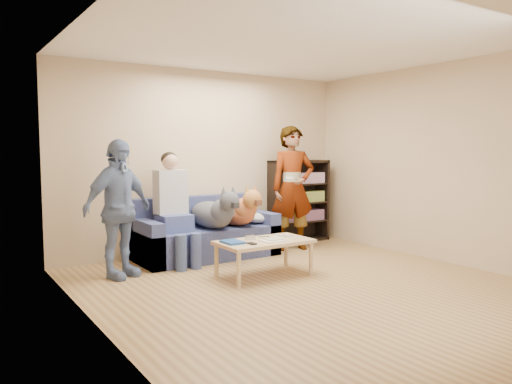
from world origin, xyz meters
TOP-DOWN VIEW (x-y plane):
  - ground at (0.00, 0.00)m, footprint 5.00×5.00m
  - ceiling at (0.00, 0.00)m, footprint 5.00×5.00m
  - wall_back at (0.00, 2.50)m, footprint 4.50×0.00m
  - wall_left at (-2.25, 0.00)m, footprint 0.00×5.00m
  - wall_right at (2.25, 0.00)m, footprint 0.00×5.00m
  - blanket at (0.54, 1.96)m, footprint 0.42×0.35m
  - person_standing_right at (1.08, 1.86)m, footprint 0.75×0.59m
  - person_standing_left at (-1.59, 1.66)m, footprint 1.01×0.73m
  - held_controller at (0.88, 1.66)m, footprint 0.05×0.13m
  - notebook_blue at (-0.54, 0.86)m, footprint 0.20×0.26m
  - papers at (-0.09, 0.71)m, footprint 0.26×0.20m
  - magazine at (-0.06, 0.73)m, footprint 0.22×0.17m
  - camera_silver at (-0.26, 0.93)m, footprint 0.11×0.06m
  - controller_a at (0.14, 0.91)m, footprint 0.04×0.13m
  - controller_b at (0.22, 0.83)m, footprint 0.09×0.06m
  - headphone_cup_a at (0.06, 0.79)m, footprint 0.07×0.07m
  - headphone_cup_b at (0.06, 0.87)m, footprint 0.07×0.07m
  - pen_orange at (-0.16, 0.65)m, footprint 0.13×0.06m
  - pen_black at (-0.02, 0.99)m, footprint 0.13×0.08m
  - wallet at (-0.39, 0.69)m, footprint 0.07×0.12m
  - sofa at (-0.25, 2.10)m, footprint 1.90×0.85m
  - person_seated at (-0.76, 1.97)m, footprint 0.40×0.73m
  - dog_gray at (-0.24, 1.84)m, footprint 0.41×1.25m
  - dog_tan at (0.17, 1.91)m, footprint 0.41×1.16m
  - coffee_table at (-0.14, 0.81)m, footprint 1.10×0.60m
  - bookshelf at (1.55, 2.33)m, footprint 1.00×0.34m

SIDE VIEW (x-z plane):
  - ground at x=0.00m, z-range 0.00..0.00m
  - sofa at x=-0.25m, z-range -0.13..0.69m
  - coffee_table at x=-0.14m, z-range 0.16..0.58m
  - pen_orange at x=-0.16m, z-range 0.42..0.43m
  - pen_black at x=-0.02m, z-range 0.42..0.43m
  - papers at x=-0.09m, z-range 0.42..0.43m
  - wallet at x=-0.39m, z-range 0.42..0.43m
  - headphone_cup_a at x=0.06m, z-range 0.42..0.44m
  - headphone_cup_b at x=0.06m, z-range 0.42..0.44m
  - notebook_blue at x=-0.54m, z-range 0.42..0.45m
  - controller_a at x=0.14m, z-range 0.42..0.45m
  - controller_b at x=0.22m, z-range 0.42..0.45m
  - magazine at x=-0.06m, z-range 0.43..0.45m
  - camera_silver at x=-0.26m, z-range 0.42..0.47m
  - blanket at x=0.54m, z-range 0.43..0.57m
  - dog_tan at x=0.17m, z-range 0.34..0.93m
  - dog_gray at x=-0.24m, z-range 0.34..0.94m
  - bookshelf at x=1.55m, z-range 0.03..1.33m
  - person_seated at x=-0.76m, z-range 0.04..1.51m
  - person_standing_left at x=-1.59m, z-range 0.00..1.60m
  - person_standing_right at x=1.08m, z-range 0.00..1.82m
  - held_controller at x=0.88m, z-range 1.06..1.09m
  - wall_back at x=0.00m, z-range -0.95..3.55m
  - wall_left at x=-2.25m, z-range -1.20..3.80m
  - wall_right at x=2.25m, z-range -1.20..3.80m
  - ceiling at x=0.00m, z-range 2.60..2.60m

